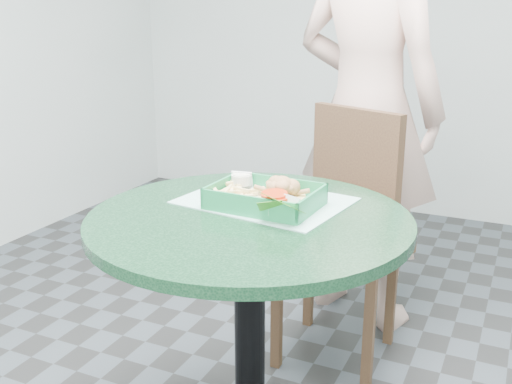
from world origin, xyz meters
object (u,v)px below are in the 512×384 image
at_px(cafe_table, 250,282).
at_px(diner_person, 369,68).
at_px(dining_chair, 346,218).
at_px(sauce_ramekin, 240,186).
at_px(food_basket, 265,208).
at_px(crab_sandwich, 282,197).

relative_size(cafe_table, diner_person, 0.40).
relative_size(cafe_table, dining_chair, 0.91).
bearing_deg(sauce_ramekin, dining_chair, 76.56).
relative_size(cafe_table, food_basket, 3.02).
bearing_deg(food_basket, diner_person, 89.07).
bearing_deg(cafe_table, sauce_ramekin, 125.02).
xyz_separation_m(dining_chair, diner_person, (-0.02, 0.30, 0.53)).
bearing_deg(food_basket, cafe_table, -98.26).
distance_m(cafe_table, food_basket, 0.20).
height_order(food_basket, sauce_ramekin, sauce_ramekin).
relative_size(dining_chair, sauce_ramekin, 16.39).
bearing_deg(diner_person, sauce_ramekin, 97.36).
relative_size(food_basket, crab_sandwich, 2.19).
xyz_separation_m(dining_chair, crab_sandwich, (0.01, -0.65, 0.27)).
bearing_deg(food_basket, sauce_ramekin, 150.23).
relative_size(diner_person, food_basket, 7.57).
bearing_deg(dining_chair, diner_person, 117.10).
xyz_separation_m(food_basket, crab_sandwich, (0.04, 0.01, 0.03)).
distance_m(dining_chair, crab_sandwich, 0.70).
xyz_separation_m(dining_chair, food_basket, (-0.04, -0.66, 0.24)).
distance_m(dining_chair, sauce_ramekin, 0.67).
height_order(diner_person, sauce_ramekin, diner_person).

